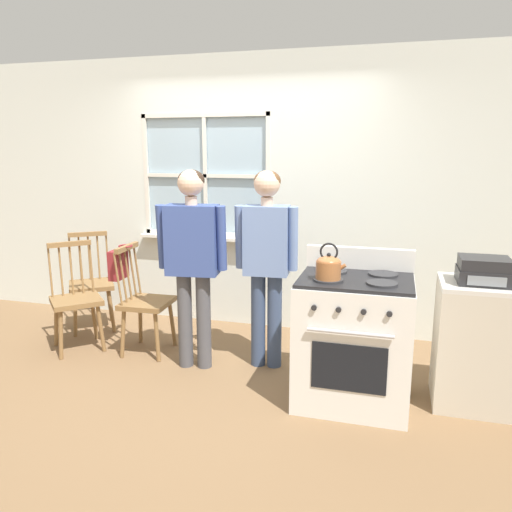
{
  "coord_description": "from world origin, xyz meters",
  "views": [
    {
      "loc": [
        1.39,
        -3.4,
        1.8
      ],
      "look_at": [
        0.39,
        0.17,
        1.0
      ],
      "focal_mm": 35.0,
      "sensor_mm": 36.0,
      "label": 1
    }
  ],
  "objects": [
    {
      "name": "ground_plane",
      "position": [
        0.0,
        0.0,
        0.0
      ],
      "size": [
        16.0,
        16.0,
        0.0
      ],
      "primitive_type": "plane",
      "color": "brown"
    },
    {
      "name": "kettle",
      "position": [
        0.98,
        -0.13,
        1.02
      ],
      "size": [
        0.21,
        0.17,
        0.25
      ],
      "color": "#A86638",
      "rests_on": "stove"
    },
    {
      "name": "stereo",
      "position": [
        2.0,
        0.18,
        0.99
      ],
      "size": [
        0.34,
        0.29,
        0.18
      ],
      "color": "#232326",
      "rests_on": "side_counter"
    },
    {
      "name": "stove",
      "position": [
        1.16,
        0.0,
        0.47
      ],
      "size": [
        0.79,
        0.68,
        1.08
      ],
      "color": "white",
      "rests_on": "ground_plane"
    },
    {
      "name": "person_elderly_left",
      "position": [
        -0.16,
        0.25,
        1.0
      ],
      "size": [
        0.58,
        0.26,
        1.64
      ],
      "rotation": [
        0.0,
        0.0,
        0.12
      ],
      "color": "#4C4C51",
      "rests_on": "ground_plane"
    },
    {
      "name": "potted_plant",
      "position": [
        -0.6,
        1.31,
        1.01
      ],
      "size": [
        0.15,
        0.15,
        0.3
      ],
      "color": "#42474C",
      "rests_on": "wall_back"
    },
    {
      "name": "handbag",
      "position": [
        -0.94,
        0.41,
        0.8
      ],
      "size": [
        0.19,
        0.22,
        0.31
      ],
      "color": "maroon",
      "rests_on": "chair_by_window"
    },
    {
      "name": "side_counter",
      "position": [
        2.0,
        0.2,
        0.45
      ],
      "size": [
        0.55,
        0.5,
        0.9
      ],
      "color": "beige",
      "rests_on": "ground_plane"
    },
    {
      "name": "wall_back",
      "position": [
        0.03,
        1.4,
        1.33
      ],
      "size": [
        6.4,
        0.16,
        2.7
      ],
      "color": "silver",
      "rests_on": "ground_plane"
    },
    {
      "name": "chair_near_wall",
      "position": [
        -1.52,
        0.82,
        0.46
      ],
      "size": [
        0.57,
        0.57,
        0.97
      ],
      "rotation": [
        0.0,
        0.0,
        0.62
      ],
      "color": "olive",
      "rests_on": "ground_plane"
    },
    {
      "name": "person_teen_center",
      "position": [
        0.41,
        0.43,
        0.99
      ],
      "size": [
        0.52,
        0.24,
        1.63
      ],
      "rotation": [
        0.0,
        0.0,
        0.08
      ],
      "color": "#384766",
      "rests_on": "ground_plane"
    },
    {
      "name": "chair_center_cluster",
      "position": [
        -1.35,
        0.33,
        0.46
      ],
      "size": [
        0.58,
        0.58,
        0.97
      ],
      "rotation": [
        0.0,
        0.0,
        0.77
      ],
      "color": "olive",
      "rests_on": "ground_plane"
    },
    {
      "name": "chair_by_window",
      "position": [
        -0.71,
        0.42,
        0.46
      ],
      "size": [
        0.42,
        0.44,
        0.97
      ],
      "rotation": [
        0.0,
        0.0,
        1.62
      ],
      "color": "olive",
      "rests_on": "ground_plane"
    }
  ]
}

